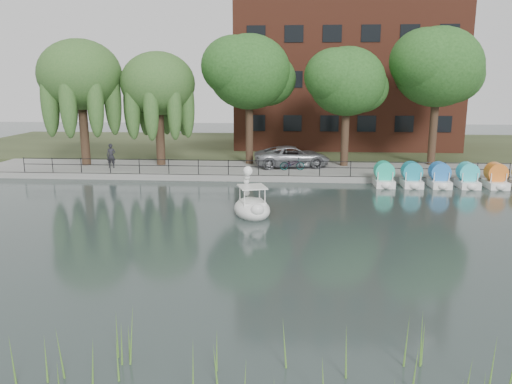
# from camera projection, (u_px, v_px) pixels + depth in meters

# --- Properties ---
(ground_plane) EXTENTS (120.00, 120.00, 0.00)m
(ground_plane) POSITION_uv_depth(u_px,v_px,m) (236.00, 245.00, 20.06)
(ground_plane) COLOR #3D4D4B
(promenade) EXTENTS (40.00, 6.00, 0.40)m
(promenade) POSITION_uv_depth(u_px,v_px,m) (261.00, 171.00, 35.59)
(promenade) COLOR gray
(promenade) RESTS_ON ground_plane
(kerb) EXTENTS (40.00, 0.25, 0.40)m
(kerb) POSITION_uv_depth(u_px,v_px,m) (258.00, 179.00, 32.72)
(kerb) COLOR gray
(kerb) RESTS_ON ground_plane
(land_strip) EXTENTS (60.00, 22.00, 0.36)m
(land_strip) POSITION_uv_depth(u_px,v_px,m) (270.00, 146.00, 49.23)
(land_strip) COLOR #47512D
(land_strip) RESTS_ON ground_plane
(railing) EXTENTS (32.00, 0.05, 1.00)m
(railing) POSITION_uv_depth(u_px,v_px,m) (259.00, 164.00, 32.71)
(railing) COLOR black
(railing) RESTS_ON promenade
(apartment_building) EXTENTS (20.00, 10.07, 18.00)m
(apartment_building) POSITION_uv_depth(u_px,v_px,m) (345.00, 50.00, 46.72)
(apartment_building) COLOR #4C1E16
(apartment_building) RESTS_ON land_strip
(willow_left) EXTENTS (5.88, 5.88, 9.01)m
(willow_left) POSITION_uv_depth(u_px,v_px,m) (80.00, 75.00, 35.55)
(willow_left) COLOR #473323
(willow_left) RESTS_ON promenade
(willow_mid) EXTENTS (5.32, 5.32, 8.15)m
(willow_mid) POSITION_uv_depth(u_px,v_px,m) (158.00, 84.00, 35.79)
(willow_mid) COLOR #473323
(willow_mid) RESTS_ON promenade
(broadleaf_center) EXTENTS (6.00, 6.00, 9.25)m
(broadleaf_center) POSITION_uv_depth(u_px,v_px,m) (249.00, 73.00, 36.13)
(broadleaf_center) COLOR #473323
(broadleaf_center) RESTS_ON promenade
(broadleaf_right) EXTENTS (5.40, 5.40, 8.32)m
(broadleaf_right) POSITION_uv_depth(u_px,v_px,m) (347.00, 82.00, 35.30)
(broadleaf_right) COLOR #473323
(broadleaf_right) RESTS_ON promenade
(broadleaf_far) EXTENTS (6.30, 6.30, 9.71)m
(broadleaf_far) POSITION_uv_depth(u_px,v_px,m) (438.00, 68.00, 35.60)
(broadleaf_far) COLOR #473323
(broadleaf_far) RESTS_ON promenade
(minivan) EXTENTS (4.03, 6.62, 1.72)m
(minivan) POSITION_uv_depth(u_px,v_px,m) (292.00, 155.00, 35.87)
(minivan) COLOR gray
(minivan) RESTS_ON promenade
(bicycle) EXTENTS (0.82, 1.78, 1.00)m
(bicycle) POSITION_uv_depth(u_px,v_px,m) (292.00, 163.00, 34.55)
(bicycle) COLOR gray
(bicycle) RESTS_ON promenade
(pedestrian) EXTENTS (0.75, 0.55, 1.98)m
(pedestrian) POSITION_uv_depth(u_px,v_px,m) (111.00, 154.00, 35.44)
(pedestrian) COLOR black
(pedestrian) RESTS_ON promenade
(swan_boat) EXTENTS (2.43, 3.09, 2.29)m
(swan_boat) POSITION_uv_depth(u_px,v_px,m) (252.00, 205.00, 24.45)
(swan_boat) COLOR white
(swan_boat) RESTS_ON ground_plane
(pedal_boat_row) EXTENTS (11.35, 1.70, 1.40)m
(pedal_boat_row) POSITION_uv_depth(u_px,v_px,m) (467.00, 178.00, 30.87)
(pedal_boat_row) COLOR white
(pedal_boat_row) RESTS_ON ground_plane
(reed_bank) EXTENTS (24.00, 2.40, 1.20)m
(reed_bank) POSITION_uv_depth(u_px,v_px,m) (281.00, 363.00, 10.54)
(reed_bank) COLOR #669938
(reed_bank) RESTS_ON ground_plane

